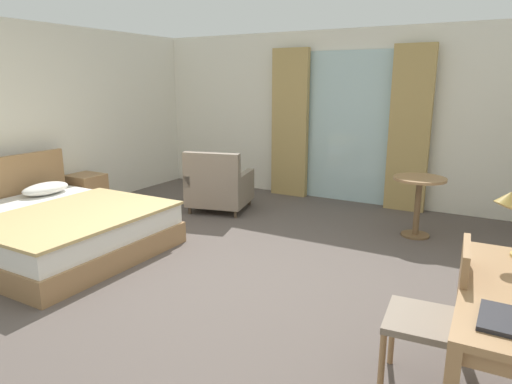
% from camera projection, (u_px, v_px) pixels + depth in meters
% --- Properties ---
extents(ground, '(6.47, 7.28, 0.10)m').
position_uv_depth(ground, '(200.00, 278.00, 4.28)').
color(ground, '#564C47').
extents(wall_back, '(6.07, 0.12, 2.50)m').
position_uv_depth(wall_back, '(330.00, 117.00, 6.83)').
color(wall_back, white).
rests_on(wall_back, ground).
extents(balcony_glass_door, '(1.35, 0.02, 2.20)m').
position_uv_depth(balcony_glass_door, '(348.00, 128.00, 6.65)').
color(balcony_glass_door, silver).
rests_on(balcony_glass_door, ground).
extents(curtain_panel_left, '(0.59, 0.10, 2.26)m').
position_uv_depth(curtain_panel_left, '(290.00, 124.00, 6.99)').
color(curtain_panel_left, tan).
rests_on(curtain_panel_left, ground).
extents(curtain_panel_right, '(0.54, 0.10, 2.26)m').
position_uv_depth(curtain_panel_right, '(409.00, 130.00, 6.13)').
color(curtain_panel_right, tan).
rests_on(curtain_panel_right, ground).
extents(bed, '(2.09, 1.87, 0.91)m').
position_uv_depth(bed, '(52.00, 228.00, 4.82)').
color(bed, '#9E754C').
rests_on(bed, ground).
extents(nightstand, '(0.44, 0.43, 0.52)m').
position_uv_depth(nightstand, '(87.00, 193.00, 6.31)').
color(nightstand, '#9E754C').
rests_on(nightstand, ground).
extents(desk_chair, '(0.43, 0.46, 0.93)m').
position_uv_depth(desk_chair, '(439.00, 311.00, 2.52)').
color(desk_chair, gray).
rests_on(desk_chair, ground).
extents(desk_lamp, '(0.28, 0.25, 0.44)m').
position_uv_depth(desk_lamp, '(512.00, 212.00, 2.56)').
color(desk_lamp, tan).
rests_on(desk_lamp, writing_desk).
extents(closed_book, '(0.25, 0.29, 0.02)m').
position_uv_depth(closed_book, '(510.00, 321.00, 1.92)').
color(closed_book, '#232328').
rests_on(closed_book, writing_desk).
extents(armchair_by_window, '(0.94, 0.94, 0.86)m').
position_uv_depth(armchair_by_window, '(219.00, 187.00, 6.28)').
color(armchair_by_window, gray).
rests_on(armchair_by_window, ground).
extents(round_cafe_table, '(0.59, 0.59, 0.70)m').
position_uv_depth(round_cafe_table, '(419.00, 194.00, 5.19)').
color(round_cafe_table, '#9E754C').
rests_on(round_cafe_table, ground).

